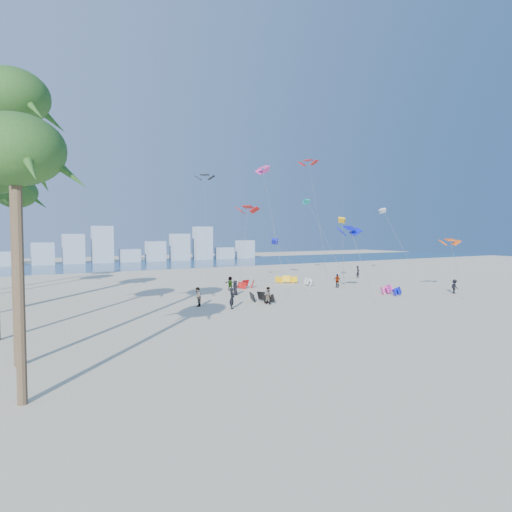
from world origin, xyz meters
TOP-DOWN VIEW (x-y plane):
  - ground at (0.00, 0.00)m, footprint 220.00×220.00m
  - ocean at (0.00, 72.00)m, footprint 220.00×220.00m
  - kitesurfer_near at (-1.94, 11.92)m, footprint 0.79×0.83m
  - kitesurfer_mid at (2.30, 12.55)m, footprint 0.91×1.00m
  - kitesurfers_far at (9.86, 18.21)m, footprint 32.82×19.87m
  - grounded_kites at (11.94, 18.69)m, footprint 18.04×18.26m
  - flying_kites at (15.29, 24.52)m, footprint 30.16×34.09m
  - distant_skyline at (-1.19, 82.00)m, footprint 85.00×3.00m

SIDE VIEW (x-z plane):
  - ground at x=0.00m, z-range 0.00..0.00m
  - ocean at x=0.00m, z-range 0.01..0.01m
  - grounded_kites at x=11.94m, z-range -0.02..0.95m
  - kitesurfer_mid at x=2.30m, z-range 0.00..1.69m
  - kitesurfers_far at x=9.86m, z-range -0.05..1.77m
  - kitesurfer_near at x=-1.94m, z-range 0.00..1.91m
  - distant_skyline at x=-1.19m, z-range -1.11..7.29m
  - flying_kites at x=15.29m, z-range 2.27..20.80m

